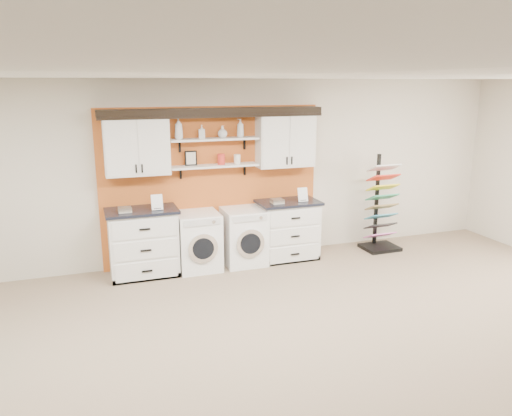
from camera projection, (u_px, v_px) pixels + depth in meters
name	position (u px, v px, depth m)	size (l,w,h in m)	color
floor	(328.00, 405.00, 4.35)	(10.00, 10.00, 0.00)	#8B775D
ceiling	(341.00, 73.00, 3.67)	(10.00, 10.00, 0.00)	white
wall_back	(212.00, 172.00, 7.67)	(10.00, 10.00, 0.00)	beige
accent_panel	(213.00, 185.00, 7.69)	(3.40, 0.07, 2.40)	#BB571F
upper_cabinet_left	(137.00, 146.00, 7.01)	(0.90, 0.35, 0.84)	white
upper_cabinet_right	(285.00, 140.00, 7.73)	(0.90, 0.35, 0.84)	white
shelf_lower	(215.00, 166.00, 7.46)	(1.32, 0.28, 0.03)	white
shelf_upper	(214.00, 139.00, 7.36)	(1.32, 0.28, 0.03)	white
crown_molding	(214.00, 112.00, 7.28)	(3.30, 0.41, 0.13)	black
picture_frame	(191.00, 158.00, 7.36)	(0.18, 0.02, 0.22)	black
canister_red	(221.00, 159.00, 7.47)	(0.11, 0.11, 0.16)	red
canister_cream	(237.00, 159.00, 7.55)	(0.10, 0.10, 0.14)	silver
base_cabinet_left	(143.00, 242.00, 7.21)	(1.01, 0.66, 0.99)	white
base_cabinet_right	(288.00, 230.00, 7.93)	(0.96, 0.66, 0.94)	white
washer	(198.00, 241.00, 7.47)	(0.62, 0.71, 0.87)	white
dryer	(244.00, 236.00, 7.70)	(0.62, 0.71, 0.87)	white
sample_rack	(381.00, 219.00, 8.35)	(0.59, 0.49, 1.60)	black
soap_bottle_a	(179.00, 129.00, 7.16)	(0.12, 0.12, 0.31)	silver
soap_bottle_b	(202.00, 132.00, 7.28)	(0.09, 0.09, 0.20)	silver
soap_bottle_c	(222.00, 132.00, 7.38)	(0.14, 0.14, 0.18)	silver
soap_bottle_d	(240.00, 128.00, 7.45)	(0.10, 0.11, 0.27)	silver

